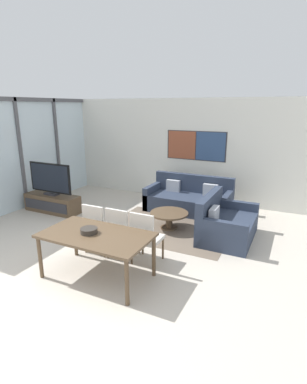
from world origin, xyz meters
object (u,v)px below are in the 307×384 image
at_px(coffee_table, 169,216).
at_px(fruit_bowl, 89,230).
at_px(dining_chair_left, 98,226).
at_px(dining_chair_right, 145,235).
at_px(sofa_side, 224,224).
at_px(tv_console, 53,203).
at_px(television, 50,179).
at_px(sofa_main, 189,200).
at_px(dining_chair_centre, 121,230).
at_px(dining_table, 96,238).

bearing_deg(coffee_table, fruit_bowl, -98.65).
distance_m(coffee_table, dining_chair_left, 1.77).
bearing_deg(dining_chair_right, sofa_side, 60.10).
bearing_deg(tv_console, fruit_bowl, -36.20).
relative_size(television, dining_chair_left, 1.35).
xyz_separation_m(sofa_main, dining_chair_right, (0.24, -2.89, 0.24)).
xyz_separation_m(television, coffee_table, (3.08, 0.30, -0.57)).
relative_size(tv_console, television, 1.17).
bearing_deg(dining_chair_right, dining_chair_centre, 179.82).
distance_m(sofa_main, dining_chair_centre, 2.91).
height_order(tv_console, dining_chair_right, dining_chair_right).
relative_size(dining_chair_left, dining_chair_centre, 1.00).
height_order(dining_chair_right, fruit_bowl, dining_chair_right).
bearing_deg(coffee_table, dining_chair_left, -114.17).
distance_m(sofa_main, dining_chair_left, 2.99).
bearing_deg(coffee_table, dining_table, -95.97).
bearing_deg(fruit_bowl, sofa_side, 56.84).
distance_m(coffee_table, dining_chair_centre, 1.62).
distance_m(tv_console, coffee_table, 3.10).
bearing_deg(tv_console, dining_chair_right, -21.25).
relative_size(television, dining_chair_right, 1.35).
distance_m(tv_console, dining_table, 3.49).
distance_m(television, dining_chair_left, 2.72).
bearing_deg(sofa_main, fruit_bowl, -95.55).
height_order(tv_console, fruit_bowl, fruit_bowl).
bearing_deg(sofa_side, television, 94.63).
xyz_separation_m(dining_chair_right, fruit_bowl, (-0.59, -0.71, 0.25)).
xyz_separation_m(sofa_main, dining_chair_left, (-0.72, -2.90, 0.24)).
bearing_deg(dining_chair_centre, dining_chair_right, -0.18).
relative_size(sofa_main, dining_chair_centre, 2.25).
height_order(dining_table, dining_chair_right, dining_chair_right).
distance_m(tv_console, fruit_bowl, 3.43).
xyz_separation_m(coffee_table, dining_chair_left, (-0.72, -1.60, 0.24)).
bearing_deg(television, tv_console, -90.00).
bearing_deg(dining_chair_centre, dining_table, -90.00).
bearing_deg(sofa_main, dining_chair_centre, -94.71).
bearing_deg(television, dining_table, -34.81).
height_order(sofa_main, dining_table, sofa_main).
bearing_deg(dining_table, tv_console, 145.19).
height_order(sofa_side, fruit_bowl, sofa_side).
bearing_deg(coffee_table, sofa_side, 2.41).
height_order(sofa_side, dining_table, sofa_side).
distance_m(sofa_main, fruit_bowl, 3.65).
height_order(sofa_main, dining_chair_centre, dining_chair_centre).
height_order(tv_console, coffee_table, tv_console).
relative_size(sofa_main, dining_chair_right, 2.25).
bearing_deg(dining_chair_left, dining_chair_right, 0.51).
bearing_deg(sofa_main, tv_console, -152.62).
distance_m(sofa_side, fruit_bowl, 2.85).
distance_m(sofa_side, coffee_table, 1.18).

